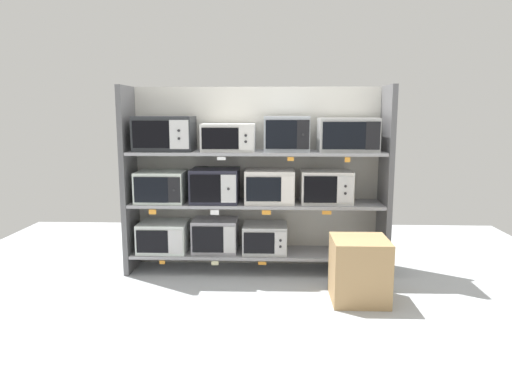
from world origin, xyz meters
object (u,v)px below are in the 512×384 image
microwave_8 (229,137)px  microwave_0 (164,236)px  microwave_3 (162,186)px  microwave_6 (326,187)px  shipping_carton (359,270)px  microwave_9 (286,134)px  microwave_7 (165,134)px  microwave_1 (215,235)px  microwave_4 (215,185)px  microwave_10 (348,135)px  microwave_5 (270,186)px  microwave_2 (265,238)px

microwave_8 → microwave_0: bearing=180.0°
microwave_0 → microwave_3: microwave_3 is taller
microwave_6 → shipping_carton: bearing=-74.1°
microwave_9 → shipping_carton: (0.60, -0.73, -1.09)m
microwave_6 → microwave_7: microwave_7 is taller
microwave_1 → microwave_4: size_ratio=0.96×
microwave_10 → shipping_carton: bearing=-88.6°
microwave_5 → microwave_7: size_ratio=0.85×
microwave_1 → shipping_carton: shipping_carton is taller
microwave_3 → microwave_7: 0.52m
microwave_0 → microwave_9: 1.58m
shipping_carton → microwave_7: bearing=157.5°
microwave_8 → microwave_9: 0.55m
microwave_0 → microwave_8: 1.18m
microwave_9 → microwave_10: 0.58m
microwave_4 → microwave_10: (1.27, -0.00, 0.49)m
microwave_7 → microwave_3: bearing=-179.7°
microwave_2 → microwave_0: bearing=-180.0°
microwave_0 → microwave_2: size_ratio=1.10×
microwave_3 → shipping_carton: 2.04m
microwave_0 → microwave_9: bearing=-0.0°
microwave_0 → microwave_4: size_ratio=1.04×
microwave_10 → shipping_carton: 1.31m
microwave_0 → microwave_9: size_ratio=1.11×
microwave_6 → microwave_10: bearing=0.0°
microwave_2 → microwave_10: (0.78, -0.00, 1.02)m
microwave_2 → microwave_7: size_ratio=0.77×
microwave_6 → shipping_carton: (0.21, -0.73, -0.58)m
microwave_1 → microwave_2: microwave_1 is taller
microwave_2 → shipping_carton: (0.80, -0.73, -0.07)m
microwave_2 → microwave_4: bearing=-180.0°
microwave_10 → microwave_2: bearing=180.0°
shipping_carton → microwave_4: bearing=150.4°
microwave_3 → microwave_5: 1.06m
microwave_0 → microwave_6: (1.60, -0.00, 0.51)m
microwave_1 → microwave_7: bearing=180.0°
microwave_2 → microwave_7: (-0.97, -0.00, 1.02)m
microwave_4 → microwave_9: size_ratio=1.07×
microwave_7 → microwave_8: microwave_7 is taller
microwave_3 → microwave_4: microwave_4 is taller
microwave_1 → microwave_6: size_ratio=0.89×
shipping_carton → microwave_6: bearing=105.9°
microwave_4 → microwave_6: microwave_4 is taller
microwave_6 → microwave_7: size_ratio=0.88×
microwave_2 → microwave_8: 1.05m
microwave_5 → microwave_3: bearing=-180.0°
shipping_carton → microwave_2: bearing=137.6°
microwave_1 → microwave_4: (0.01, 0.00, 0.50)m
microwave_7 → microwave_2: bearing=0.0°
microwave_0 → shipping_carton: size_ratio=0.89×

